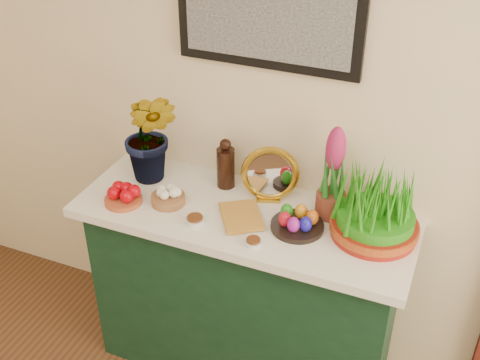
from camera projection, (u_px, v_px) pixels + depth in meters
name	position (u px, v px, depth m)	size (l,w,h in m)	color
sideboard	(244.00, 295.00, 2.71)	(1.30, 0.45, 0.85)	#13341F
tablecloth	(245.00, 215.00, 2.47)	(1.40, 0.55, 0.04)	silver
hyacinth_green	(149.00, 121.00, 2.52)	(0.29, 0.24, 0.57)	#266E22
apple_bowl	(123.00, 196.00, 2.50)	(0.21, 0.21, 0.08)	#AB4C28
garlic_basket	(168.00, 196.00, 2.49)	(0.15, 0.15, 0.08)	#90603A
vinegar_cruet	(226.00, 166.00, 2.57)	(0.08, 0.08, 0.23)	black
mirror	(270.00, 175.00, 2.48)	(0.25, 0.13, 0.24)	#BB9124
book	(222.00, 218.00, 2.40)	(0.14, 0.21, 0.03)	#BB822E
spice_dish_left	(195.00, 220.00, 2.39)	(0.08, 0.08, 0.03)	silver
spice_dish_right	(253.00, 242.00, 2.27)	(0.07, 0.07, 0.03)	silver
egg_plate	(297.00, 222.00, 2.34)	(0.24, 0.24, 0.09)	black
hyacinth_pink	(333.00, 177.00, 2.35)	(0.12, 0.12, 0.40)	brown
wheatgrass_sabzeh	(377.00, 209.00, 2.26)	(0.34, 0.34, 0.28)	maroon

